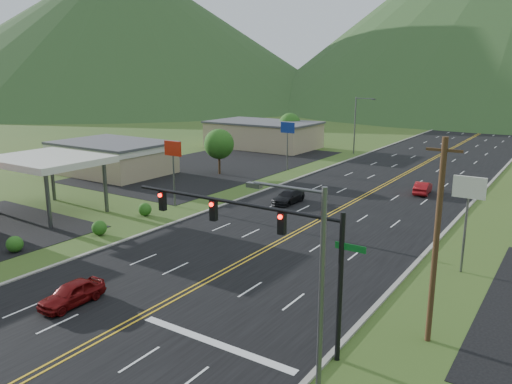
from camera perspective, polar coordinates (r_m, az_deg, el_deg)
The scene contains 16 objects.
traffic_signal at distance 23.76m, azimuth 0.84°, elevation -4.75°, with size 13.10×0.43×7.00m.
streetlight_east at distance 18.41m, azimuth 6.57°, elevation -10.96°, with size 3.28×0.25×9.00m.
streetlight_west at distance 81.27m, azimuth 11.46°, elevation 7.90°, with size 3.28×0.25×9.00m.
gas_canopy at distance 49.42m, azimuth -22.69°, elevation 3.27°, with size 10.00×8.00×5.30m.
building_west_mid at distance 67.26m, azimuth -16.08°, elevation 4.01°, with size 14.40×10.40×4.10m.
building_west_far at distance 87.28m, azimuth 0.84°, elevation 6.61°, with size 18.40×11.40×4.50m.
pole_sign_west_a at distance 48.48m, azimuth -9.46°, elevation 4.17°, with size 2.00×0.18×6.40m.
pole_sign_west_b at distance 66.15m, azimuth 3.63°, elevation 6.80°, with size 2.00×0.18×6.40m.
pole_sign_east_a at distance 34.39m, azimuth 23.10°, elevation -0.57°, with size 2.00×0.18×6.40m.
tree_west_a at distance 63.82m, azimuth -4.25°, elevation 5.49°, with size 3.84×3.84×5.82m.
tree_west_b at distance 88.97m, azimuth 3.88°, elevation 7.77°, with size 3.84×3.84×5.82m.
utility_pole_a at distance 24.81m, azimuth 19.90°, elevation -5.29°, with size 1.60×0.28×10.00m.
mountain_nw at distance 227.57m, azimuth -14.69°, elevation 17.46°, with size 190.00×190.00×60.00m, color #23391A.
car_red_near at distance 30.37m, azimuth -20.29°, elevation -10.89°, with size 1.56×3.88×1.32m, color #690B0C.
car_dark_mid at distance 49.89m, azimuth 3.74°, elevation -0.58°, with size 1.80×4.42×1.28m, color black.
car_red_far at distance 56.44m, azimuth 18.52°, elevation 0.42°, with size 1.40×4.02×1.32m, color maroon.
Camera 1 is at (18.61, -5.04, 12.79)m, focal length 35.00 mm.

